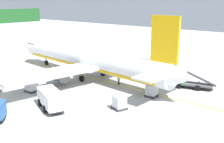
{
  "coord_description": "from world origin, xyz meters",
  "views": [
    {
      "loc": [
        -3.55,
        -12.81,
        13.82
      ],
      "look_at": [
        30.25,
        16.25,
        2.02
      ],
      "focal_mm": 43.03,
      "sensor_mm": 36.0,
      "label": 1
    }
  ],
  "objects_px": {
    "cargo_container_near": "(152,91)",
    "crew_loader_left": "(119,79)",
    "cargo_container_far": "(31,86)",
    "crew_loader_right": "(30,76)",
    "airliner_foreground": "(89,60)",
    "service_truck_fuel": "(186,80)",
    "service_truck_baggage": "(51,98)",
    "cargo_container_mid": "(119,102)",
    "crew_supervisor": "(133,74)",
    "crew_marshaller": "(150,71)"
  },
  "relations": [
    {
      "from": "airliner_foreground",
      "to": "cargo_container_far",
      "type": "xyz_separation_m",
      "value": [
        -11.42,
        1.26,
        -2.48
      ]
    },
    {
      "from": "cargo_container_mid",
      "to": "crew_loader_left",
      "type": "distance_m",
      "value": 10.56
    },
    {
      "from": "cargo_container_mid",
      "to": "crew_supervisor",
      "type": "height_order",
      "value": "cargo_container_mid"
    },
    {
      "from": "crew_loader_right",
      "to": "crew_supervisor",
      "type": "relative_size",
      "value": 1.07
    },
    {
      "from": "cargo_container_near",
      "to": "crew_supervisor",
      "type": "relative_size",
      "value": 1.16
    },
    {
      "from": "cargo_container_near",
      "to": "service_truck_fuel",
      "type": "bearing_deg",
      "value": -13.51
    },
    {
      "from": "cargo_container_mid",
      "to": "crew_loader_right",
      "type": "relative_size",
      "value": 1.16
    },
    {
      "from": "cargo_container_mid",
      "to": "crew_loader_left",
      "type": "bearing_deg",
      "value": 39.72
    },
    {
      "from": "service_truck_baggage",
      "to": "cargo_container_mid",
      "type": "xyz_separation_m",
      "value": [
        5.67,
        -6.99,
        -0.44
      ]
    },
    {
      "from": "service_truck_baggage",
      "to": "crew_loader_left",
      "type": "bearing_deg",
      "value": -1.0
    },
    {
      "from": "crew_marshaller",
      "to": "crew_loader_left",
      "type": "xyz_separation_m",
      "value": [
        -8.13,
        0.92,
        0.07
      ]
    },
    {
      "from": "crew_marshaller",
      "to": "cargo_container_far",
      "type": "bearing_deg",
      "value": 155.2
    },
    {
      "from": "service_truck_fuel",
      "to": "crew_loader_right",
      "type": "distance_m",
      "value": 26.57
    },
    {
      "from": "crew_marshaller",
      "to": "crew_loader_left",
      "type": "height_order",
      "value": "crew_loader_left"
    },
    {
      "from": "crew_loader_right",
      "to": "airliner_foreground",
      "type": "bearing_deg",
      "value": -34.05
    },
    {
      "from": "cargo_container_near",
      "to": "airliner_foreground",
      "type": "bearing_deg",
      "value": 85.48
    },
    {
      "from": "service_truck_fuel",
      "to": "service_truck_baggage",
      "type": "bearing_deg",
      "value": 154.68
    },
    {
      "from": "airliner_foreground",
      "to": "crew_loader_right",
      "type": "bearing_deg",
      "value": 145.95
    },
    {
      "from": "service_truck_fuel",
      "to": "cargo_container_far",
      "type": "height_order",
      "value": "service_truck_fuel"
    },
    {
      "from": "service_truck_fuel",
      "to": "crew_marshaller",
      "type": "relative_size",
      "value": 4.18
    },
    {
      "from": "crew_loader_right",
      "to": "crew_supervisor",
      "type": "distance_m",
      "value": 18.18
    },
    {
      "from": "cargo_container_near",
      "to": "cargo_container_far",
      "type": "relative_size",
      "value": 1.0
    },
    {
      "from": "crew_supervisor",
      "to": "crew_loader_left",
      "type": "bearing_deg",
      "value": -176.73
    },
    {
      "from": "service_truck_fuel",
      "to": "crew_marshaller",
      "type": "height_order",
      "value": "service_truck_fuel"
    },
    {
      "from": "service_truck_baggage",
      "to": "cargo_container_mid",
      "type": "distance_m",
      "value": 9.01
    },
    {
      "from": "cargo_container_mid",
      "to": "crew_supervisor",
      "type": "relative_size",
      "value": 1.25
    },
    {
      "from": "cargo_container_mid",
      "to": "crew_supervisor",
      "type": "xyz_separation_m",
      "value": [
        12.43,
        6.99,
        -0.01
      ]
    },
    {
      "from": "cargo_container_mid",
      "to": "cargo_container_far",
      "type": "relative_size",
      "value": 1.07
    },
    {
      "from": "service_truck_fuel",
      "to": "crew_loader_left",
      "type": "height_order",
      "value": "service_truck_fuel"
    },
    {
      "from": "cargo_container_near",
      "to": "crew_loader_left",
      "type": "bearing_deg",
      "value": 80.23
    },
    {
      "from": "crew_loader_left",
      "to": "service_truck_baggage",
      "type": "bearing_deg",
      "value": 179.0
    },
    {
      "from": "airliner_foreground",
      "to": "crew_supervisor",
      "type": "relative_size",
      "value": 25.08
    },
    {
      "from": "crew_loader_left",
      "to": "cargo_container_far",
      "type": "bearing_deg",
      "value": 144.73
    },
    {
      "from": "service_truck_baggage",
      "to": "cargo_container_mid",
      "type": "bearing_deg",
      "value": -50.93
    },
    {
      "from": "service_truck_baggage",
      "to": "airliner_foreground",
      "type": "bearing_deg",
      "value": 26.08
    },
    {
      "from": "service_truck_fuel",
      "to": "crew_loader_right",
      "type": "relative_size",
      "value": 3.88
    },
    {
      "from": "service_truck_baggage",
      "to": "crew_loader_right",
      "type": "bearing_deg",
      "value": 68.46
    },
    {
      "from": "service_truck_fuel",
      "to": "crew_marshaller",
      "type": "distance_m",
      "value": 8.5
    },
    {
      "from": "cargo_container_near",
      "to": "crew_loader_right",
      "type": "bearing_deg",
      "value": 110.53
    },
    {
      "from": "crew_marshaller",
      "to": "crew_loader_left",
      "type": "distance_m",
      "value": 8.18
    },
    {
      "from": "airliner_foreground",
      "to": "cargo_container_far",
      "type": "relative_size",
      "value": 21.55
    },
    {
      "from": "airliner_foreground",
      "to": "cargo_container_mid",
      "type": "height_order",
      "value": "airliner_foreground"
    },
    {
      "from": "airliner_foreground",
      "to": "crew_supervisor",
      "type": "bearing_deg",
      "value": -56.31
    },
    {
      "from": "airliner_foreground",
      "to": "crew_loader_right",
      "type": "height_order",
      "value": "airliner_foreground"
    },
    {
      "from": "crew_loader_right",
      "to": "crew_supervisor",
      "type": "xyz_separation_m",
      "value": [
        13.15,
        -12.55,
        -0.08
      ]
    },
    {
      "from": "service_truck_fuel",
      "to": "service_truck_baggage",
      "type": "xyz_separation_m",
      "value": [
        -19.9,
        9.42,
        0.25
      ]
    },
    {
      "from": "cargo_container_far",
      "to": "crew_loader_left",
      "type": "height_order",
      "value": "cargo_container_far"
    },
    {
      "from": "service_truck_baggage",
      "to": "cargo_container_near",
      "type": "distance_m",
      "value": 14.68
    },
    {
      "from": "service_truck_fuel",
      "to": "crew_loader_left",
      "type": "relative_size",
      "value": 3.93
    },
    {
      "from": "crew_loader_left",
      "to": "crew_supervisor",
      "type": "xyz_separation_m",
      "value": [
        4.31,
        0.25,
        -0.07
      ]
    }
  ]
}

